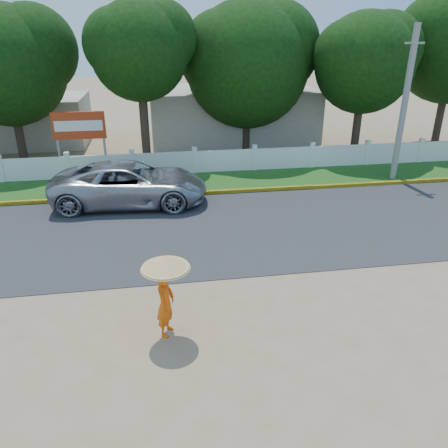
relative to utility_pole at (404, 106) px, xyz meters
name	(u,v)px	position (x,y,z in m)	size (l,w,h in m)	color
ground	(236,299)	(-9.29, -8.90, -3.40)	(120.00, 120.00, 0.00)	#9E8460
road	(213,229)	(-9.29, -4.40, -3.39)	(60.00, 7.00, 0.02)	#38383A
grass_verge	(198,182)	(-9.29, 0.85, -3.39)	(60.00, 3.50, 0.03)	#2D601E
curb	(202,193)	(-9.29, -0.85, -3.32)	(40.00, 0.18, 0.16)	yellow
fence	(195,162)	(-9.29, 2.30, -2.85)	(40.00, 0.10, 1.10)	silver
building_near	(231,114)	(-6.29, 9.10, -1.80)	(10.00, 6.00, 3.20)	#B7AD99
building_far	(20,121)	(-19.29, 10.10, -2.00)	(8.00, 5.00, 2.80)	#B7AD99
utility_pole	(404,106)	(0.00, 0.00, 0.00)	(0.28, 0.28, 6.81)	gray
vehicle	(130,184)	(-12.26, -1.41, -2.55)	(2.84, 6.15, 1.71)	#A0A2A8
monk_with_parasol	(165,285)	(-11.12, -10.03, -2.09)	(1.11, 1.11, 2.01)	#EB580C
billboard	(79,129)	(-14.73, 3.40, -1.26)	(2.50, 0.13, 2.95)	gray
tree_row	(219,61)	(-7.61, 5.36, 1.63)	(35.07, 7.87, 8.93)	#473828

